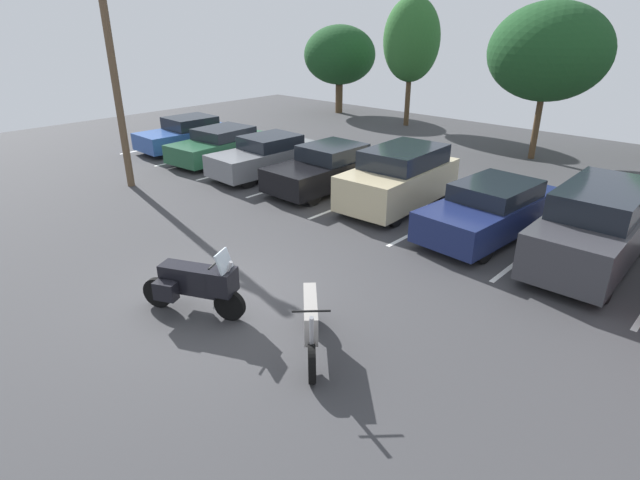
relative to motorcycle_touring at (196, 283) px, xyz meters
The scene contains 15 objects.
ground 1.00m from the motorcycle_touring, 102.36° to the left, with size 44.00×44.00×0.10m, color #38383A.
motorcycle_touring is the anchor object (origin of this frame).
motorcycle_second 2.57m from the motorcycle_touring, 14.55° to the left, with size 1.72×1.72×1.27m.
parking_stripes 7.87m from the motorcycle_touring, 104.69° to the left, with size 22.93×4.73×0.01m.
car_blue 14.30m from the motorcycle_touring, 147.05° to the left, with size 1.97×4.25×1.42m.
car_green 12.01m from the motorcycle_touring, 140.46° to the left, with size 2.22×4.54×1.34m.
car_grey 9.86m from the motorcycle_touring, 130.04° to the left, with size 1.91×4.53×1.45m.
car_black 8.56m from the motorcycle_touring, 114.52° to the left, with size 1.91×4.49×1.49m.
car_champagne 8.00m from the motorcycle_touring, 95.22° to the left, with size 2.12×4.34×1.83m.
car_navy 8.09m from the motorcycle_touring, 72.69° to the left, with size 2.17×4.81×1.46m.
car_charcoal 9.13m from the motorcycle_touring, 56.94° to the left, with size 1.93×4.63×1.89m.
utility_pole 9.91m from the motorcycle_touring, 159.47° to the left, with size 1.80×0.25×7.05m.
tree_center 17.06m from the motorcycle_touring, 90.03° to the left, with size 4.64×4.64×6.08m.
tree_left 21.03m from the motorcycle_touring, 112.55° to the left, with size 2.93×2.93×6.50m.
tree_right 23.92m from the motorcycle_touring, 124.09° to the left, with size 4.27×4.27×5.10m.
Camera 1 is at (7.85, -5.41, 5.43)m, focal length 28.45 mm.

